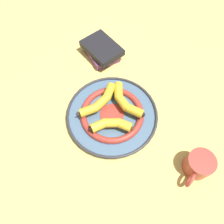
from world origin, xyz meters
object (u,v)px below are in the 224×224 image
book_stack (101,50)px  banana_c (99,102)px  banana_b (112,124)px  coffee_mug (198,165)px  decorative_bowl (112,114)px  banana_a (124,101)px

book_stack → banana_c: bearing=146.1°
banana_b → coffee_mug: (0.01, -0.33, -0.01)m
banana_b → book_stack: 0.40m
decorative_bowl → banana_a: banana_a is taller
book_stack → coffee_mug: 0.65m
decorative_bowl → banana_a: bearing=-20.6°
decorative_bowl → book_stack: size_ratio=1.72×
banana_c → banana_b: bearing=-109.6°
decorative_bowl → banana_b: size_ratio=2.33×
banana_c → coffee_mug: 0.43m
decorative_bowl → banana_c: (0.01, 0.06, 0.04)m
banana_c → coffee_mug: bearing=-83.0°
banana_a → coffee_mug: coffee_mug is taller
decorative_bowl → coffee_mug: size_ratio=2.62×
book_stack → coffee_mug: (-0.31, -0.57, 0.01)m
banana_a → coffee_mug: (-0.10, -0.34, -0.01)m
decorative_bowl → coffee_mug: bearing=-96.3°
banana_c → book_stack: (0.26, 0.14, -0.02)m
decorative_bowl → coffee_mug: coffee_mug is taller
decorative_bowl → banana_c: banana_c is taller
decorative_bowl → book_stack: book_stack is taller
decorative_bowl → banana_a: 0.07m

